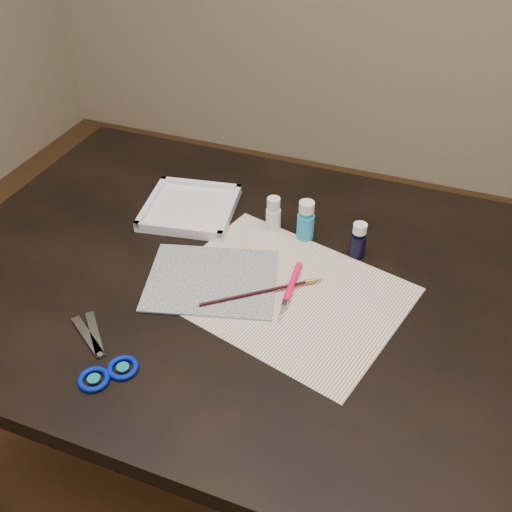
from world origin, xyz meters
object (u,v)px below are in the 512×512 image
(paint_bottle_cyan, at_px, (306,220))
(canvas, at_px, (212,280))
(scissors, at_px, (93,350))
(palette_tray, at_px, (190,207))
(paint_bottle_navy, at_px, (358,240))
(paper, at_px, (285,292))
(paint_bottle_white, at_px, (273,214))

(paint_bottle_cyan, bearing_deg, canvas, -122.70)
(scissors, xyz_separation_m, palette_tray, (-0.03, 0.44, 0.01))
(scissors, bearing_deg, palette_tray, -53.38)
(paint_bottle_navy, xyz_separation_m, palette_tray, (-0.39, 0.02, -0.03))
(paper, xyz_separation_m, scissors, (-0.26, -0.26, 0.00))
(canvas, relative_size, paint_bottle_cyan, 2.77)
(canvas, height_order, palette_tray, palette_tray)
(paint_bottle_white, bearing_deg, paint_bottle_navy, -7.53)
(paint_bottle_cyan, bearing_deg, palette_tray, -179.98)
(paint_bottle_cyan, distance_m, palette_tray, 0.28)
(paint_bottle_navy, relative_size, palette_tray, 0.40)
(paint_bottle_navy, bearing_deg, canvas, -143.77)
(paint_bottle_cyan, height_order, paint_bottle_navy, paint_bottle_cyan)
(paper, height_order, paint_bottle_white, paint_bottle_white)
(canvas, xyz_separation_m, palette_tray, (-0.14, 0.20, 0.01))
(paper, distance_m, paint_bottle_white, 0.21)
(paint_bottle_navy, bearing_deg, scissors, -130.87)
(paint_bottle_white, xyz_separation_m, paint_bottle_navy, (0.19, -0.03, -0.00))
(palette_tray, bearing_deg, scissors, -86.38)
(canvas, xyz_separation_m, paint_bottle_cyan, (0.13, 0.20, 0.04))
(paper, relative_size, scissors, 2.15)
(paint_bottle_white, relative_size, scissors, 0.39)
(canvas, distance_m, paint_bottle_navy, 0.31)
(paper, relative_size, paint_bottle_navy, 5.54)
(paint_bottle_white, xyz_separation_m, palette_tray, (-0.20, -0.01, -0.03))
(canvas, xyz_separation_m, scissors, (-0.12, -0.24, 0.00))
(paint_bottle_navy, height_order, scissors, paint_bottle_navy)
(palette_tray, bearing_deg, paint_bottle_white, 1.58)
(paint_bottle_cyan, bearing_deg, paint_bottle_white, 175.87)
(canvas, distance_m, paint_bottle_white, 0.22)
(paper, relative_size, palette_tray, 2.20)
(paint_bottle_white, relative_size, paint_bottle_navy, 1.01)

